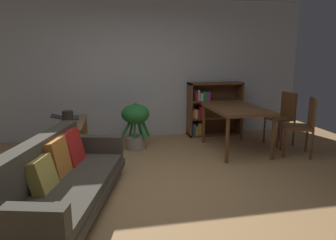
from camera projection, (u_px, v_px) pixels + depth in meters
ground_plane at (163, 192)px, 3.61m from camera, size 8.16×8.16×0.00m
back_wall_panel at (138, 69)px, 5.91m from camera, size 6.80×0.10×2.70m
fabric_couch at (59, 177)px, 3.21m from camera, size 1.31×2.22×0.75m
media_console at (74, 139)px, 4.90m from camera, size 0.37×1.18×0.57m
open_laptop at (67, 118)px, 5.05m from camera, size 0.47×0.36×0.07m
desk_speaker at (68, 118)px, 4.56m from camera, size 0.16×0.16×0.22m
potted_floor_plant at (136, 121)px, 5.22m from camera, size 0.53×0.49×0.82m
dining_table at (236, 112)px, 5.09m from camera, size 0.86×1.24×0.76m
dining_chair_near at (283, 115)px, 5.50m from camera, size 0.47×0.46×0.96m
dining_chair_far at (303, 123)px, 4.87m from camera, size 0.58×0.58×0.96m
bookshelf at (210, 109)px, 6.17m from camera, size 1.10×0.34×1.09m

